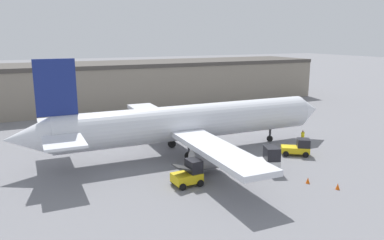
{
  "coord_description": "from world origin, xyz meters",
  "views": [
    {
      "loc": [
        -17.65,
        -36.71,
        12.77
      ],
      "look_at": [
        0.0,
        0.0,
        3.71
      ],
      "focal_mm": 35.0,
      "sensor_mm": 36.0,
      "label": 1
    }
  ],
  "objects_px": {
    "baggage_tug": "(298,148)",
    "pushback_tug": "(266,161)",
    "safety_cone_far": "(338,186)",
    "ground_crew_worker": "(303,137)",
    "safety_cone_near": "(308,180)",
    "airplane": "(185,123)",
    "belt_loader_truck": "(189,174)"
  },
  "relations": [
    {
      "from": "baggage_tug",
      "to": "pushback_tug",
      "type": "height_order",
      "value": "pushback_tug"
    },
    {
      "from": "pushback_tug",
      "to": "safety_cone_far",
      "type": "relative_size",
      "value": 6.18
    },
    {
      "from": "ground_crew_worker",
      "to": "safety_cone_near",
      "type": "xyz_separation_m",
      "value": [
        -8.01,
        -9.69,
        -0.7
      ]
    },
    {
      "from": "airplane",
      "to": "safety_cone_near",
      "type": "bearing_deg",
      "value": -63.32
    },
    {
      "from": "baggage_tug",
      "to": "pushback_tug",
      "type": "distance_m",
      "value": 6.9
    },
    {
      "from": "airplane",
      "to": "pushback_tug",
      "type": "height_order",
      "value": "airplane"
    },
    {
      "from": "ground_crew_worker",
      "to": "safety_cone_far",
      "type": "bearing_deg",
      "value": 5.56
    },
    {
      "from": "ground_crew_worker",
      "to": "baggage_tug",
      "type": "distance_m",
      "value": 4.36
    },
    {
      "from": "airplane",
      "to": "ground_crew_worker",
      "type": "bearing_deg",
      "value": -11.69
    },
    {
      "from": "ground_crew_worker",
      "to": "pushback_tug",
      "type": "xyz_separation_m",
      "value": [
        -9.6,
        -5.62,
        0.13
      ]
    },
    {
      "from": "ground_crew_worker",
      "to": "airplane",
      "type": "bearing_deg",
      "value": -68.06
    },
    {
      "from": "belt_loader_truck",
      "to": "safety_cone_far",
      "type": "bearing_deg",
      "value": -33.55
    },
    {
      "from": "pushback_tug",
      "to": "safety_cone_near",
      "type": "bearing_deg",
      "value": -48.25
    },
    {
      "from": "baggage_tug",
      "to": "safety_cone_far",
      "type": "xyz_separation_m",
      "value": [
        -3.4,
        -8.96,
        -0.59
      ]
    },
    {
      "from": "ground_crew_worker",
      "to": "safety_cone_far",
      "type": "relative_size",
      "value": 3.31
    },
    {
      "from": "airplane",
      "to": "pushback_tug",
      "type": "bearing_deg",
      "value": -61.56
    },
    {
      "from": "baggage_tug",
      "to": "belt_loader_truck",
      "type": "xyz_separation_m",
      "value": [
        -14.44,
        -2.47,
        0.17
      ]
    },
    {
      "from": "baggage_tug",
      "to": "belt_loader_truck",
      "type": "bearing_deg",
      "value": -136.24
    },
    {
      "from": "safety_cone_far",
      "to": "belt_loader_truck",
      "type": "bearing_deg",
      "value": 149.56
    },
    {
      "from": "ground_crew_worker",
      "to": "safety_cone_near",
      "type": "height_order",
      "value": "ground_crew_worker"
    },
    {
      "from": "baggage_tug",
      "to": "pushback_tug",
      "type": "xyz_separation_m",
      "value": [
        -6.33,
        -2.72,
        0.24
      ]
    },
    {
      "from": "ground_crew_worker",
      "to": "pushback_tug",
      "type": "relative_size",
      "value": 0.54
    },
    {
      "from": "baggage_tug",
      "to": "safety_cone_far",
      "type": "distance_m",
      "value": 9.6
    },
    {
      "from": "airplane",
      "to": "pushback_tug",
      "type": "distance_m",
      "value": 10.25
    },
    {
      "from": "airplane",
      "to": "safety_cone_near",
      "type": "xyz_separation_m",
      "value": [
        6.15,
        -12.95,
        -3.16
      ]
    },
    {
      "from": "safety_cone_far",
      "to": "ground_crew_worker",
      "type": "bearing_deg",
      "value": 60.64
    },
    {
      "from": "airplane",
      "to": "belt_loader_truck",
      "type": "distance_m",
      "value": 9.63
    },
    {
      "from": "ground_crew_worker",
      "to": "pushback_tug",
      "type": "distance_m",
      "value": 11.12
    },
    {
      "from": "baggage_tug",
      "to": "belt_loader_truck",
      "type": "distance_m",
      "value": 14.65
    },
    {
      "from": "pushback_tug",
      "to": "belt_loader_truck",
      "type": "bearing_deg",
      "value": -161.41
    },
    {
      "from": "belt_loader_truck",
      "to": "safety_cone_far",
      "type": "relative_size",
      "value": 4.67
    },
    {
      "from": "belt_loader_truck",
      "to": "ground_crew_worker",
      "type": "bearing_deg",
      "value": 13.73
    }
  ]
}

